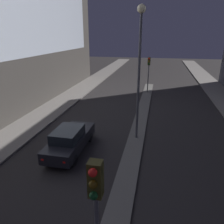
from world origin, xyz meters
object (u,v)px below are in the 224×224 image
traffic_light_near (96,203)px  car_left_lane (70,140)px  street_lamp (140,54)px  traffic_light_mid (149,67)px

traffic_light_near → car_left_lane: bearing=117.7°
street_lamp → traffic_light_mid: bearing=90.0°
car_left_lane → traffic_light_mid: bearing=76.1°
traffic_light_near → car_left_lane: traffic_light_near is taller
traffic_light_mid → street_lamp: size_ratio=0.50×
traffic_light_mid → street_lamp: 12.81m
traffic_light_near → street_lamp: 10.06m
traffic_light_mid → car_left_lane: size_ratio=0.89×
traffic_light_near → street_lamp: street_lamp is taller
traffic_light_near → traffic_light_mid: bearing=90.0°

